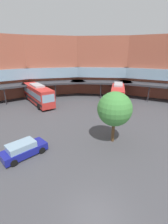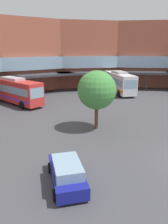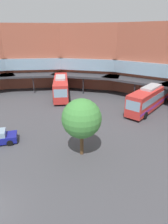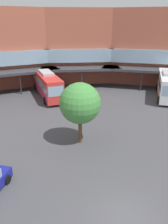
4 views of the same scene
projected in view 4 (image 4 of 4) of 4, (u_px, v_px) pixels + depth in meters
The scene contains 5 objects.
ground_plane at pixel (124, 217), 13.97m from camera, with size 120.23×120.23×0.00m, color #47474C.
station_building at pixel (28, 60), 29.73m from camera, with size 77.40×41.23×13.32m.
bus_0 at pixel (47, 83), 36.28m from camera, with size 3.63×12.21×3.88m.
bus_3 at pixel (168, 85), 35.50m from camera, with size 8.90×9.61×3.98m.
plaza_tree at pixel (80, 103), 21.19m from camera, with size 3.85×3.85×5.96m.
Camera 4 is at (-6.95, -8.48, 11.00)m, focal length 37.00 mm.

